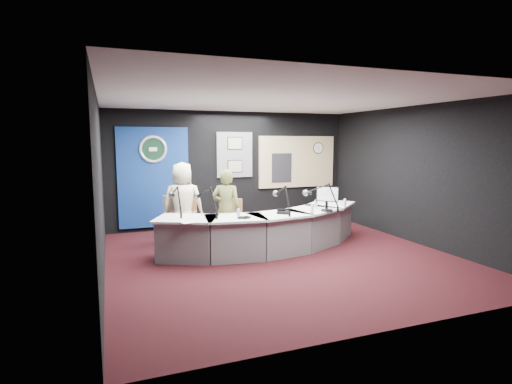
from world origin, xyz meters
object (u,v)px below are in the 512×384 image
object	(u,v)px
armchair_left	(183,219)
armchair_right	(227,223)
person_man	(183,203)
broadcast_desk	(268,231)
person_woman	(226,209)

from	to	relation	value
armchair_left	armchair_right	xyz separation A→B (m)	(0.72, -0.65, -0.00)
armchair_left	person_man	xyz separation A→B (m)	(0.00, 0.00, 0.32)
armchair_right	armchair_left	bearing A→B (deg)	176.87
person_man	armchair_left	bearing A→B (deg)	-0.00
broadcast_desk	person_man	world-z (taller)	person_man
person_man	person_woman	bearing A→B (deg)	150.04
armchair_left	armchair_right	distance (m)	0.97
broadcast_desk	person_man	size ratio (longest dim) A/B	2.70
armchair_left	armchair_right	size ratio (longest dim) A/B	1.01
armchair_right	person_man	size ratio (longest dim) A/B	0.61
broadcast_desk	person_woman	world-z (taller)	person_woman
armchair_right	person_woman	world-z (taller)	person_woman
broadcast_desk	person_woman	xyz separation A→B (m)	(-0.72, 0.37, 0.40)
armchair_left	person_woman	world-z (taller)	person_woman
person_man	person_woman	size ratio (longest dim) A/B	1.07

